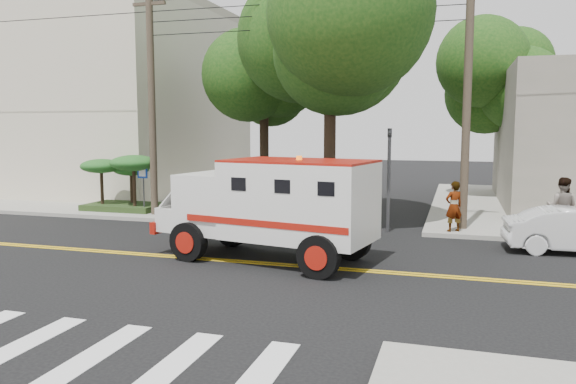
% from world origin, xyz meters
% --- Properties ---
extents(ground, '(100.00, 100.00, 0.00)m').
position_xyz_m(ground, '(0.00, 0.00, 0.00)').
color(ground, black).
rests_on(ground, ground).
extents(sidewalk_nw, '(17.00, 17.00, 0.15)m').
position_xyz_m(sidewalk_nw, '(-13.50, 13.50, 0.07)').
color(sidewalk_nw, gray).
rests_on(sidewalk_nw, ground).
extents(building_left, '(16.00, 14.00, 10.00)m').
position_xyz_m(building_left, '(-15.50, 15.00, 5.15)').
color(building_left, beige).
rests_on(building_left, sidewalk_nw).
extents(utility_pole_left, '(0.28, 0.28, 9.00)m').
position_xyz_m(utility_pole_left, '(-5.60, 6.00, 4.50)').
color(utility_pole_left, '#382D23').
rests_on(utility_pole_left, ground).
extents(utility_pole_right, '(0.28, 0.28, 9.00)m').
position_xyz_m(utility_pole_right, '(6.30, 6.20, 4.50)').
color(utility_pole_right, '#382D23').
rests_on(utility_pole_right, ground).
extents(tree_main, '(6.08, 5.70, 9.85)m').
position_xyz_m(tree_main, '(1.94, 6.21, 7.20)').
color(tree_main, black).
rests_on(tree_main, ground).
extents(tree_left, '(4.48, 4.20, 7.70)m').
position_xyz_m(tree_left, '(-2.68, 11.79, 5.73)').
color(tree_left, black).
rests_on(tree_left, ground).
extents(tree_right, '(4.80, 4.50, 8.20)m').
position_xyz_m(tree_right, '(8.84, 15.77, 6.09)').
color(tree_right, black).
rests_on(tree_right, ground).
extents(traffic_signal, '(0.15, 0.18, 3.60)m').
position_xyz_m(traffic_signal, '(3.80, 5.60, 2.23)').
color(traffic_signal, '#3F3F42').
rests_on(traffic_signal, ground).
extents(accessibility_sign, '(0.45, 0.10, 2.02)m').
position_xyz_m(accessibility_sign, '(-6.20, 6.17, 1.37)').
color(accessibility_sign, '#3F3F42').
rests_on(accessibility_sign, ground).
extents(palm_planter, '(3.52, 2.63, 2.36)m').
position_xyz_m(palm_planter, '(-7.44, 6.62, 1.65)').
color(palm_planter, '#1E3314').
rests_on(palm_planter, sidewalk_nw).
extents(armored_truck, '(6.41, 3.37, 2.78)m').
position_xyz_m(armored_truck, '(1.31, 0.37, 1.58)').
color(armored_truck, silver).
rests_on(armored_truck, ground).
extents(pedestrian_a, '(0.74, 0.68, 1.70)m').
position_xyz_m(pedestrian_a, '(5.99, 5.50, 1.00)').
color(pedestrian_a, gray).
rests_on(pedestrian_a, sidewalk_ne).
extents(pedestrian_b, '(1.10, 0.96, 1.92)m').
position_xyz_m(pedestrian_b, '(9.28, 5.50, 1.11)').
color(pedestrian_b, gray).
rests_on(pedestrian_b, sidewalk_ne).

